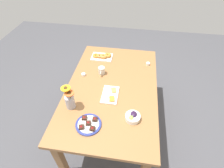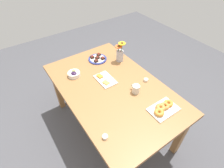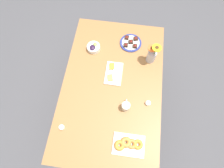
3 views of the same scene
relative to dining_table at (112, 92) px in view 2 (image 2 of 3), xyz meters
The scene contains 10 objects.
ground_plane 0.65m from the dining_table, ahead, with size 6.00×6.00×0.00m, color #4C4C51.
dining_table is the anchor object (origin of this frame).
coffee_mug 0.29m from the dining_table, 142.53° to the right, with size 0.11×0.08×0.09m.
grape_bowl 0.49m from the dining_table, 32.76° to the left, with size 0.14×0.14×0.07m.
cheese_platter 0.17m from the dining_table, ahead, with size 0.26×0.17×0.03m.
croissant_platter 0.59m from the dining_table, 157.91° to the right, with size 0.19×0.28×0.05m.
jam_cup_honey 0.41m from the dining_table, 110.67° to the right, with size 0.05×0.05×0.03m.
jam_cup_berry 0.63m from the dining_table, 140.06° to the left, with size 0.05×0.05×0.03m.
dessert_plate 0.56m from the dining_table, 14.44° to the right, with size 0.24×0.24×0.05m.
flower_vase 0.53m from the dining_table, 46.09° to the right, with size 0.11×0.12×0.26m.
Camera 2 is at (-1.13, 0.78, 2.06)m, focal length 28.00 mm.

